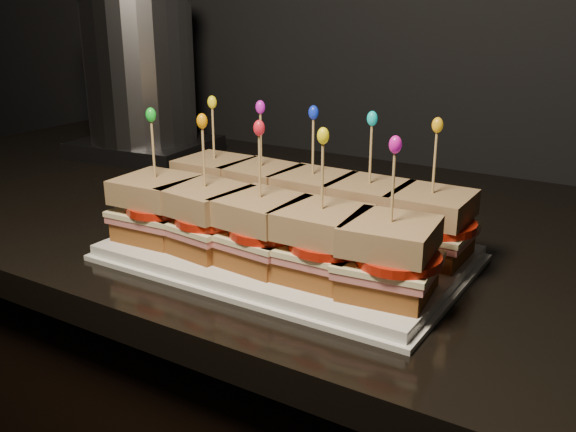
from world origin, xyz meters
The scene contains 76 objects.
granite_slab centered at (0.57, 1.64, 0.87)m, with size 2.43×0.73×0.04m, color black.
platter centered at (0.29, 1.48, 0.90)m, with size 0.40×0.25×0.02m, color white.
platter_rim centered at (0.29, 1.48, 0.89)m, with size 0.41×0.26×0.01m, color white.
sandwich_0_bread_bot centered at (0.14, 1.54, 0.92)m, with size 0.08×0.08×0.02m, color brown.
sandwich_0_ham centered at (0.14, 1.54, 0.93)m, with size 0.09×0.09×0.01m, color #CC5A57.
sandwich_0_cheese centered at (0.14, 1.54, 0.94)m, with size 0.09×0.09×0.01m, color #FBEDAC.
sandwich_0_tomato centered at (0.15, 1.53, 0.95)m, with size 0.08×0.08×0.01m, color red.
sandwich_0_bread_top centered at (0.14, 1.54, 0.97)m, with size 0.08×0.08×0.03m, color #673012.
sandwich_0_pick centered at (0.14, 1.54, 1.01)m, with size 0.00×0.00×0.09m, color tan.
sandwich_0_frill centered at (0.14, 1.54, 1.06)m, with size 0.01×0.01×0.02m, color yellow.
sandwich_1_bread_bot centered at (0.21, 1.54, 0.92)m, with size 0.08×0.08×0.02m, color brown.
sandwich_1_ham centered at (0.21, 1.54, 0.93)m, with size 0.09×0.09×0.01m, color #CC5A57.
sandwich_1_cheese centered at (0.21, 1.54, 0.94)m, with size 0.09×0.09×0.01m, color #FBEDAC.
sandwich_1_tomato centered at (0.23, 1.53, 0.95)m, with size 0.08×0.08×0.01m, color red.
sandwich_1_bread_top centered at (0.21, 1.54, 0.97)m, with size 0.08×0.08×0.03m, color #673012.
sandwich_1_pick centered at (0.21, 1.54, 1.01)m, with size 0.00×0.00×0.09m, color tan.
sandwich_1_frill centered at (0.21, 1.54, 1.06)m, with size 0.01×0.01×0.02m, color #C818BD.
sandwich_2_bread_bot centered at (0.29, 1.54, 0.92)m, with size 0.08×0.08×0.02m, color brown.
sandwich_2_ham centered at (0.29, 1.54, 0.93)m, with size 0.09×0.09×0.01m, color #CC5A57.
sandwich_2_cheese centered at (0.29, 1.54, 0.94)m, with size 0.09×0.09×0.01m, color #FBEDAC.
sandwich_2_tomato centered at (0.30, 1.53, 0.95)m, with size 0.08×0.08×0.01m, color red.
sandwich_2_bread_top centered at (0.29, 1.54, 0.97)m, with size 0.08×0.08×0.03m, color #673012.
sandwich_2_pick centered at (0.29, 1.54, 1.01)m, with size 0.00×0.00×0.09m, color tan.
sandwich_2_frill centered at (0.29, 1.54, 1.06)m, with size 0.01×0.01×0.02m, color #122CD8.
sandwich_3_bread_bot centered at (0.37, 1.54, 0.92)m, with size 0.08×0.08×0.02m, color brown.
sandwich_3_ham centered at (0.37, 1.54, 0.93)m, with size 0.09×0.09×0.01m, color #CC5A57.
sandwich_3_cheese centered at (0.37, 1.54, 0.94)m, with size 0.09×0.09×0.01m, color #FBEDAC.
sandwich_3_tomato centered at (0.38, 1.53, 0.95)m, with size 0.08×0.08×0.01m, color red.
sandwich_3_bread_top centered at (0.37, 1.54, 0.97)m, with size 0.08×0.08×0.03m, color #673012.
sandwich_3_pick centered at (0.37, 1.54, 1.01)m, with size 0.00×0.00×0.09m, color tan.
sandwich_3_frill centered at (0.37, 1.54, 1.06)m, with size 0.01×0.01×0.02m, color #0DC7C9.
sandwich_4_bread_bot centered at (0.44, 1.54, 0.92)m, with size 0.08×0.08×0.02m, color brown.
sandwich_4_ham centered at (0.44, 1.54, 0.93)m, with size 0.09×0.09×0.01m, color #CC5A57.
sandwich_4_cheese centered at (0.44, 1.54, 0.94)m, with size 0.09×0.09×0.01m, color #FBEDAC.
sandwich_4_tomato centered at (0.45, 1.53, 0.95)m, with size 0.08×0.08×0.01m, color red.
sandwich_4_bread_top centered at (0.44, 1.54, 0.97)m, with size 0.08×0.08×0.03m, color #673012.
sandwich_4_pick centered at (0.44, 1.54, 1.01)m, with size 0.00×0.00×0.09m, color tan.
sandwich_4_frill centered at (0.44, 1.54, 1.06)m, with size 0.01×0.01×0.02m, color #E9A513.
sandwich_5_bread_bot centered at (0.14, 1.42, 0.92)m, with size 0.08×0.08×0.02m, color brown.
sandwich_5_ham centered at (0.14, 1.42, 0.93)m, with size 0.09×0.09×0.01m, color #CC5A57.
sandwich_5_cheese centered at (0.14, 1.42, 0.94)m, with size 0.09×0.09×0.01m, color #FBEDAC.
sandwich_5_tomato centered at (0.15, 1.42, 0.95)m, with size 0.08×0.08×0.01m, color red.
sandwich_5_bread_top centered at (0.14, 1.42, 0.97)m, with size 0.08×0.08×0.03m, color #673012.
sandwich_5_pick centered at (0.14, 1.42, 1.01)m, with size 0.00×0.00×0.09m, color tan.
sandwich_5_frill centered at (0.14, 1.42, 1.06)m, with size 0.01×0.01×0.02m, color green.
sandwich_6_bread_bot centered at (0.21, 1.42, 0.92)m, with size 0.08×0.08×0.02m, color brown.
sandwich_6_ham centered at (0.21, 1.42, 0.93)m, with size 0.09×0.09×0.01m, color #CC5A57.
sandwich_6_cheese centered at (0.21, 1.42, 0.94)m, with size 0.09×0.09×0.01m, color #FBEDAC.
sandwich_6_tomato centered at (0.23, 1.42, 0.95)m, with size 0.08×0.08×0.01m, color red.
sandwich_6_bread_top centered at (0.21, 1.42, 0.97)m, with size 0.08×0.08×0.03m, color #673012.
sandwich_6_pick centered at (0.21, 1.42, 1.01)m, with size 0.00×0.00×0.09m, color tan.
sandwich_6_frill centered at (0.21, 1.42, 1.06)m, with size 0.01×0.01×0.02m, color orange.
sandwich_7_bread_bot centered at (0.29, 1.42, 0.92)m, with size 0.08×0.08×0.02m, color brown.
sandwich_7_ham centered at (0.29, 1.42, 0.93)m, with size 0.09×0.09×0.01m, color #CC5A57.
sandwich_7_cheese centered at (0.29, 1.42, 0.94)m, with size 0.09×0.09×0.01m, color #FBEDAC.
sandwich_7_tomato centered at (0.30, 1.42, 0.95)m, with size 0.08×0.08×0.01m, color red.
sandwich_7_bread_top centered at (0.29, 1.42, 0.97)m, with size 0.08×0.08×0.03m, color #673012.
sandwich_7_pick centered at (0.29, 1.42, 1.01)m, with size 0.00×0.00×0.09m, color tan.
sandwich_7_frill centered at (0.29, 1.42, 1.06)m, with size 0.01×0.01×0.02m, color red.
sandwich_8_bread_bot centered at (0.37, 1.42, 0.92)m, with size 0.08×0.08×0.02m, color brown.
sandwich_8_ham centered at (0.37, 1.42, 0.93)m, with size 0.09×0.09×0.01m, color #CC5A57.
sandwich_8_cheese centered at (0.37, 1.42, 0.94)m, with size 0.09×0.09×0.01m, color #FBEDAC.
sandwich_8_tomato centered at (0.38, 1.42, 0.95)m, with size 0.08×0.08×0.01m, color red.
sandwich_8_bread_top centered at (0.37, 1.42, 0.97)m, with size 0.08×0.08×0.03m, color #673012.
sandwich_8_pick centered at (0.37, 1.42, 1.01)m, with size 0.00×0.00×0.09m, color tan.
sandwich_8_frill centered at (0.37, 1.42, 1.06)m, with size 0.01×0.01×0.02m, color yellow.
sandwich_9_bread_bot centered at (0.44, 1.42, 0.92)m, with size 0.08×0.08×0.02m, color brown.
sandwich_9_ham centered at (0.44, 1.42, 0.93)m, with size 0.09×0.09×0.01m, color #CC5A57.
sandwich_9_cheese centered at (0.44, 1.42, 0.94)m, with size 0.09×0.09×0.01m, color #FBEDAC.
sandwich_9_tomato centered at (0.45, 1.42, 0.95)m, with size 0.08×0.08×0.01m, color red.
sandwich_9_bread_top centered at (0.44, 1.42, 0.97)m, with size 0.08×0.08×0.03m, color #673012.
sandwich_9_pick centered at (0.44, 1.42, 1.01)m, with size 0.00×0.00×0.09m, color tan.
sandwich_9_frill centered at (0.44, 1.42, 1.06)m, with size 0.01×0.01×0.02m, color #D6139E.
appliance_base centered at (-0.24, 1.79, 0.90)m, with size 0.25×0.21×0.03m, color #262628.
appliance_body centered at (-0.24, 1.79, 1.05)m, with size 0.21×0.21×0.27m, color silver.
appliance centered at (-0.24, 1.79, 1.05)m, with size 0.25×0.21×0.32m, color silver, non-canonical shape.
Camera 1 is at (0.66, 0.88, 1.18)m, focal length 40.00 mm.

